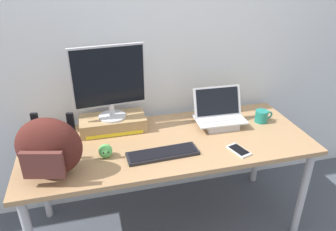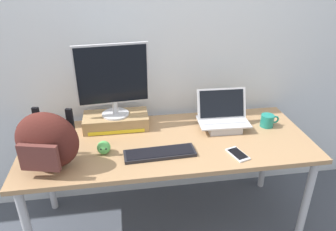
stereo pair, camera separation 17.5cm
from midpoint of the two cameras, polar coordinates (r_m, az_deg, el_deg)
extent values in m
plane|color=#474C56|center=(2.53, -2.10, -18.61)|extent=(20.00, 20.00, 0.00)
cube|color=silver|center=(2.29, -5.29, 14.11)|extent=(7.00, 0.10, 2.60)
cube|color=#A87F56|center=(2.08, -2.42, -4.85)|extent=(1.84, 0.73, 0.03)
cylinder|color=#B2B2B7|center=(2.38, 20.81, -13.00)|extent=(0.05, 0.05, 0.69)
cylinder|color=#B2B2B7|center=(2.56, -23.37, -10.38)|extent=(0.05, 0.05, 0.69)
cylinder|color=#B2B2B7|center=(2.79, 13.93, -5.48)|extent=(0.05, 0.05, 0.69)
cube|color=#A88456|center=(2.23, -12.01, -1.41)|extent=(0.44, 0.21, 0.09)
cube|color=yellow|center=(2.15, -11.74, -3.45)|extent=(0.37, 0.00, 0.02)
cylinder|color=silver|center=(2.20, -12.13, -0.20)|extent=(0.18, 0.18, 0.01)
cylinder|color=silver|center=(2.18, -12.26, 0.98)|extent=(0.04, 0.04, 0.09)
cube|color=silver|center=(2.09, -12.87, 6.73)|extent=(0.47, 0.06, 0.40)
cube|color=black|center=(2.08, -12.83, 6.63)|extent=(0.45, 0.05, 0.38)
cube|color=#ADADB2|center=(2.25, 6.95, -1.34)|extent=(0.23, 0.21, 0.05)
cube|color=silver|center=(2.24, 6.99, -0.69)|extent=(0.35, 0.22, 0.01)
cube|color=#B7B7BC|center=(2.25, 6.87, -0.35)|extent=(0.30, 0.13, 0.00)
cube|color=silver|center=(2.25, 6.57, 2.45)|extent=(0.34, 0.09, 0.20)
cube|color=black|center=(2.24, 6.61, 2.45)|extent=(0.31, 0.08, 0.18)
cube|color=black|center=(1.93, -3.60, -6.87)|extent=(0.43, 0.15, 0.02)
cube|color=black|center=(1.92, -3.61, -6.58)|extent=(0.41, 0.13, 0.00)
ellipsoid|color=#4C1E19|center=(1.84, -23.00, -5.26)|extent=(0.39, 0.28, 0.34)
cube|color=brown|center=(1.77, -24.09, -8.14)|extent=(0.21, 0.08, 0.15)
cube|color=black|center=(1.95, -24.58, -3.02)|extent=(0.04, 0.03, 0.25)
cube|color=black|center=(1.88, -19.21, -3.12)|extent=(0.04, 0.03, 0.25)
cylinder|color=#1E7F70|center=(2.35, 14.24, -0.18)|extent=(0.09, 0.09, 0.09)
torus|color=#1E7F70|center=(2.38, 15.51, 0.07)|extent=(0.06, 0.01, 0.06)
cube|color=silver|center=(1.99, 10.01, -6.19)|extent=(0.12, 0.17, 0.01)
cube|color=black|center=(1.99, 10.02, -6.05)|extent=(0.10, 0.13, 0.00)
sphere|color=#56B256|center=(1.95, -13.63, -6.20)|extent=(0.08, 0.08, 0.08)
sphere|color=black|center=(1.91, -14.04, -6.54)|extent=(0.01, 0.01, 0.01)
sphere|color=black|center=(1.91, -13.19, -6.45)|extent=(0.01, 0.01, 0.01)
camera|label=1|loc=(0.09, -92.53, -1.28)|focal=34.29mm
camera|label=2|loc=(0.09, 87.47, 1.28)|focal=34.29mm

